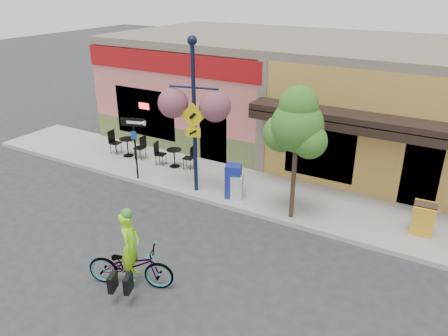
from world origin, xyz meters
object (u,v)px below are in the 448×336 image
building (326,95)px  newspaper_box_grey (237,187)px  one_way_sign (136,149)px  street_tree (295,154)px  cyclist_rider (131,255)px  bicycle (131,266)px  newspaper_box_blue (233,181)px  lamp_post (194,118)px

building → newspaper_box_grey: size_ratio=22.86×
one_way_sign → street_tree: size_ratio=0.56×
cyclist_rider → building: bearing=-25.5°
one_way_sign → newspaper_box_grey: bearing=-12.0°
cyclist_rider → bicycle: bearing=68.5°
bicycle → one_way_sign: (-3.64, 4.49, 0.73)m
building → cyclist_rider: 11.46m
newspaper_box_blue → newspaper_box_grey: 0.23m
building → cyclist_rider: bearing=-94.0°
cyclist_rider → newspaper_box_blue: (-0.04, 4.94, -0.15)m
newspaper_box_blue → lamp_post: bearing=167.3°
bicycle → cyclist_rider: size_ratio=1.20×
newspaper_box_grey → lamp_post: bearing=166.6°
building → lamp_post: (-2.16, -6.58, 0.42)m
street_tree → newspaper_box_blue: bearing=173.3°
one_way_sign → newspaper_box_grey: size_ratio=2.82×
lamp_post → street_tree: lamp_post is taller
cyclist_rider → street_tree: street_tree is taller
building → bicycle: building is taller
street_tree → newspaper_box_grey: bearing=174.2°
lamp_post → one_way_sign: (-2.32, -0.27, -1.40)m
lamp_post → one_way_sign: 2.72m
newspaper_box_blue → cyclist_rider: bearing=-110.1°
lamp_post → newspaper_box_grey: bearing=-8.3°
lamp_post → street_tree: (3.44, -0.07, -0.52)m
newspaper_box_grey → street_tree: street_tree is taller
cyclist_rider → street_tree: (2.08, 4.69, 1.30)m
one_way_sign → newspaper_box_blue: bearing=-11.0°
cyclist_rider → street_tree: 5.29m
newspaper_box_blue → street_tree: street_tree is taller
building → bicycle: 11.50m
newspaper_box_grey → bicycle: bearing=-110.5°
one_way_sign → street_tree: 5.83m
one_way_sign → bicycle: bearing=-69.1°
cyclist_rider → newspaper_box_grey: bearing=-22.8°
bicycle → one_way_sign: bearing=17.5°
street_tree → cyclist_rider: bearing=-113.9°
one_way_sign → building: bearing=38.8°
newspaper_box_blue → one_way_sign: bearing=166.4°
newspaper_box_blue → street_tree: (2.12, -0.25, 1.45)m
building → cyclist_rider: building is taller
bicycle → newspaper_box_blue: 4.95m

